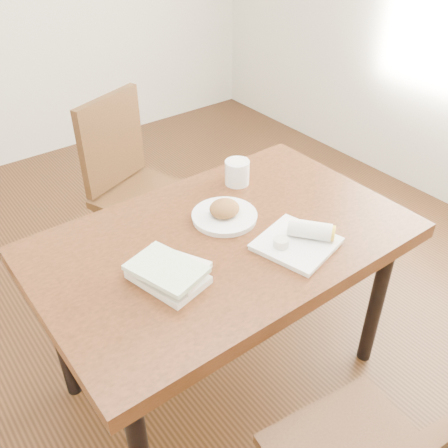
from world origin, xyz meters
TOP-DOWN VIEW (x-y plane):
  - ground at (0.00, 0.00)m, footprint 4.00×5.00m
  - table at (0.00, 0.00)m, footprint 1.32×0.83m
  - chair_far at (0.08, 0.86)m, footprint 0.54×0.54m
  - plate_scone at (0.06, 0.08)m, footprint 0.24×0.24m
  - coffee_mug at (0.27, 0.26)m, footprint 0.14×0.10m
  - plate_burrito at (0.18, -0.20)m, footprint 0.29×0.29m
  - book_stack at (-0.28, -0.08)m, footprint 0.25×0.28m

SIDE VIEW (x-z plane):
  - ground at x=0.00m, z-range -0.01..0.00m
  - chair_far at x=0.08m, z-range 0.07..1.03m
  - table at x=0.00m, z-range 0.30..1.05m
  - plate_scone at x=0.06m, z-range 0.74..0.81m
  - plate_burrito at x=0.18m, z-range 0.73..0.82m
  - book_stack at x=-0.28m, z-range 0.75..0.81m
  - coffee_mug at x=0.27m, z-range 0.75..0.85m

